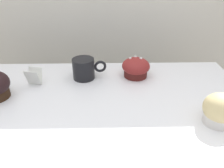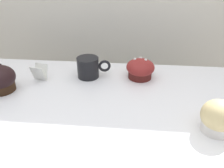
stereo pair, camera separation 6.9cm
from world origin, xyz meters
name	(u,v)px [view 1 (the left image)]	position (x,y,z in m)	size (l,w,h in m)	color
wall_back	(103,52)	(0.00, 0.60, 0.90)	(3.20, 0.10, 1.80)	beige
muffin_front_center	(136,68)	(0.13, 0.20, 1.00)	(0.10, 0.10, 0.08)	#4F1A17
muffin_back_left	(220,110)	(0.32, -0.08, 1.00)	(0.09, 0.09, 0.09)	silver
coffee_cup	(84,68)	(-0.06, 0.19, 1.00)	(0.12, 0.08, 0.08)	black
price_card	(34,77)	(-0.23, 0.14, 0.99)	(0.06, 0.05, 0.06)	white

